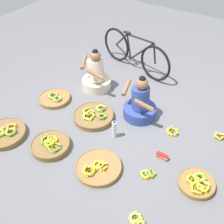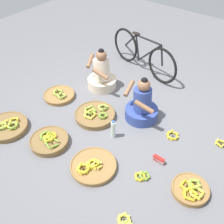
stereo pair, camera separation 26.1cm
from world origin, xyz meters
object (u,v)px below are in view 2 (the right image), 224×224
banana_basket_front_center (59,95)px  banana_basket_mid_left (49,141)px  bicycle_leaning (143,54)px  banana_basket_mid_right (95,115)px  packet_carton_stack (159,159)px  loose_bananas_back_left (221,143)px  water_bottle (113,129)px  vendor_woman_front (142,106)px  vendor_woman_behind (102,76)px  banana_basket_front_left (191,189)px  banana_basket_near_vendor (93,166)px  loose_bananas_near_bicycle (173,135)px  loose_bananas_back_center (142,176)px  banana_basket_back_right (7,126)px

banana_basket_front_center → banana_basket_mid_left: bearing=-51.3°
bicycle_leaning → banana_basket_mid_left: size_ratio=2.99×
banana_basket_mid_right → packet_carton_stack: (1.27, -0.16, -0.01)m
loose_bananas_back_left → water_bottle: 1.56m
loose_bananas_back_left → vendor_woman_front: bearing=-170.5°
loose_bananas_back_left → packet_carton_stack: bearing=-124.2°
vendor_woman_behind → water_bottle: size_ratio=2.50×
loose_bananas_back_left → packet_carton_stack: 0.98m
vendor_woman_behind → banana_basket_front_left: 2.48m
banana_basket_mid_right → bicycle_leaning: bearing=96.1°
banana_basket_near_vendor → banana_basket_mid_left: banana_basket_mid_left is taller
banana_basket_mid_right → loose_bananas_near_bicycle: banana_basket_mid_right is taller
banana_basket_front_left → loose_bananas_back_center: (-0.58, -0.18, -0.03)m
vendor_woman_front → loose_bananas_near_bicycle: (0.61, -0.07, -0.21)m
vendor_woman_front → packet_carton_stack: bearing=-41.4°
vendor_woman_behind → loose_bananas_back_left: (2.26, -0.06, -0.22)m
loose_bananas_back_center → banana_basket_mid_left: bearing=-166.8°
vendor_woman_front → vendor_woman_behind: 1.06m
vendor_woman_behind → packet_carton_stack: (1.71, -0.87, -0.20)m
banana_basket_near_vendor → banana_basket_back_right: size_ratio=0.97×
banana_basket_back_right → banana_basket_mid_left: (0.74, 0.19, 0.01)m
banana_basket_front_left → banana_basket_front_center: banana_basket_front_left is taller
bicycle_leaning → banana_basket_back_right: 2.78m
vendor_woman_front → loose_bananas_near_bicycle: vendor_woman_front is taller
loose_bananas_back_left → banana_basket_back_right: bearing=-148.2°
vendor_woman_front → bicycle_leaning: bearing=122.3°
banana_basket_mid_left → loose_bananas_near_bicycle: size_ratio=2.58×
vendor_woman_front → banana_basket_front_left: size_ratio=1.63×
vendor_woman_front → banana_basket_front_center: vendor_woman_front is taller
vendor_woman_front → banana_basket_back_right: size_ratio=1.19×
bicycle_leaning → loose_bananas_near_bicycle: size_ratio=7.69×
banana_basket_back_right → loose_bananas_near_bicycle: size_ratio=2.95×
banana_basket_near_vendor → loose_bananas_near_bicycle: (0.57, 1.15, -0.02)m
banana_basket_back_right → banana_basket_mid_right: (0.89, 1.03, 0.00)m
banana_basket_front_left → bicycle_leaning: bearing=135.1°
vendor_woman_behind → water_bottle: vendor_woman_behind is taller
banana_basket_front_left → banana_basket_front_center: 2.66m
banana_basket_mid_left → banana_basket_front_left: bearing=14.4°
loose_bananas_back_center → water_bottle: size_ratio=0.70×
water_bottle → loose_bananas_back_left: bearing=31.5°
banana_basket_front_center → loose_bananas_back_left: bearing=13.5°
vendor_woman_behind → loose_bananas_back_left: 2.27m
banana_basket_back_right → loose_bananas_back_left: bearing=31.8°
banana_basket_mid_left → water_bottle: size_ratio=1.80×
bicycle_leaning → loose_bananas_near_bicycle: 1.90m
banana_basket_mid_left → loose_bananas_back_center: size_ratio=2.59×
vendor_woman_front → vendor_woman_behind: bearing=165.3°
water_bottle → banana_basket_back_right: bearing=-148.0°
water_bottle → loose_bananas_back_center: bearing=-25.4°
banana_basket_near_vendor → banana_basket_mid_left: 0.78m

